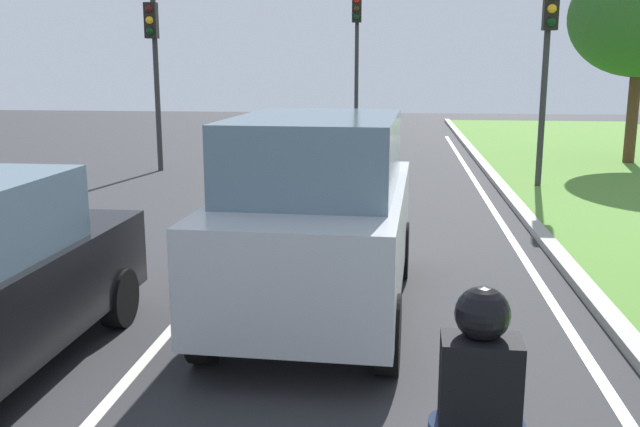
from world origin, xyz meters
TOP-DOWN VIEW (x-y plane):
  - ground_plane at (0.00, 14.00)m, footprint 60.00×60.00m
  - lane_line_center at (-0.70, 14.00)m, footprint 0.12×32.00m
  - lane_line_right_edge at (3.60, 14.00)m, footprint 0.12×32.00m
  - curb_right at (4.10, 14.00)m, footprint 0.24×48.00m
  - car_suv_ahead at (0.84, 8.96)m, footprint 2.10×4.56m
  - rider_person at (2.15, 4.67)m, footprint 0.50×0.40m
  - traffic_light_near_right at (4.96, 17.86)m, footprint 0.32×0.50m
  - traffic_light_overhead_left at (-4.73, 19.58)m, footprint 0.32×0.50m
  - traffic_light_far_median at (0.16, 26.44)m, footprint 0.32×0.50m

SIDE VIEW (x-z plane):
  - ground_plane at x=0.00m, z-range 0.00..0.00m
  - lane_line_center at x=-0.70m, z-range 0.00..0.01m
  - lane_line_right_edge at x=3.60m, z-range 0.00..0.01m
  - curb_right at x=4.10m, z-range 0.00..0.12m
  - car_suv_ahead at x=0.84m, z-range 0.03..2.31m
  - rider_person at x=2.15m, z-range 0.61..1.77m
  - traffic_light_overhead_left at x=-4.73m, z-range 0.78..5.53m
  - traffic_light_near_right at x=4.96m, z-range 0.87..5.47m
  - traffic_light_far_median at x=0.16m, z-range 0.97..6.27m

